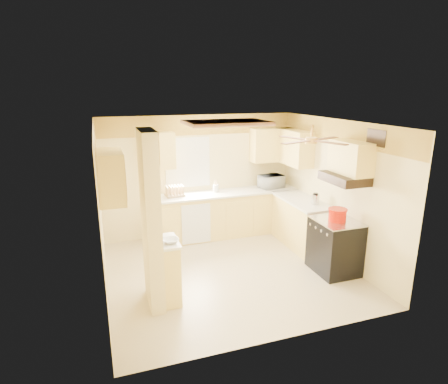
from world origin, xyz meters
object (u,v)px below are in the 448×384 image
object	(u,v)px
dutch_oven	(338,215)
kettle	(315,199)
microwave	(271,181)
stove	(335,246)
bowl	(171,241)

from	to	relation	value
dutch_oven	kettle	world-z (taller)	kettle
microwave	dutch_oven	size ratio (longest dim) A/B	1.63
kettle	stove	bearing A→B (deg)	-96.32
microwave	bowl	bearing A→B (deg)	31.40
bowl	kettle	bearing A→B (deg)	17.45
bowl	dutch_oven	xyz separation A→B (m)	(2.77, 0.08, 0.05)
microwave	bowl	xyz separation A→B (m)	(-2.61, -2.24, -0.11)
microwave	kettle	size ratio (longest dim) A/B	2.36
stove	bowl	distance (m)	2.82
kettle	dutch_oven	bearing A→B (deg)	-96.72
bowl	kettle	distance (m)	3.00
microwave	kettle	distance (m)	1.37
microwave	dutch_oven	bearing A→B (deg)	84.82
bowl	dutch_oven	bearing A→B (deg)	1.58
dutch_oven	kettle	bearing A→B (deg)	83.28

